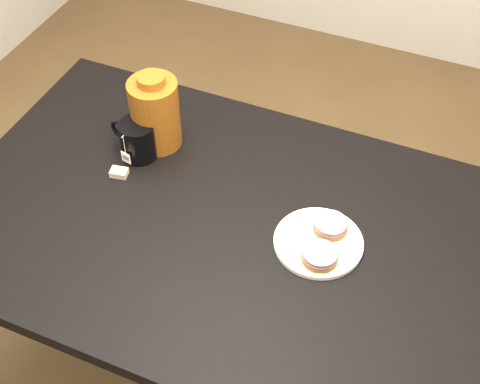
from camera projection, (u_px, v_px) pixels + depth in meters
The scene contains 8 objects.
ground_plane at pixel (227, 368), 2.21m from camera, with size 4.00×4.00×0.00m, color brown.
table at pixel (223, 242), 1.73m from camera, with size 1.40×0.90×0.75m.
plate at pixel (318, 242), 1.61m from camera, with size 0.22×0.22×0.02m.
bagel_back at pixel (330, 225), 1.62m from camera, with size 0.12×0.12×0.03m.
bagel_front at pixel (320, 256), 1.56m from camera, with size 0.10×0.10×0.03m.
mug at pixel (138, 139), 1.79m from camera, with size 0.15×0.11×0.11m.
teabag_pouch at pixel (119, 173), 1.77m from camera, with size 0.04×0.03×0.02m, color #C6B793.
bagel_package at pixel (155, 113), 1.79m from camera, with size 0.17×0.17×0.22m.
Camera 1 is at (0.46, -0.98, 2.02)m, focal length 50.00 mm.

